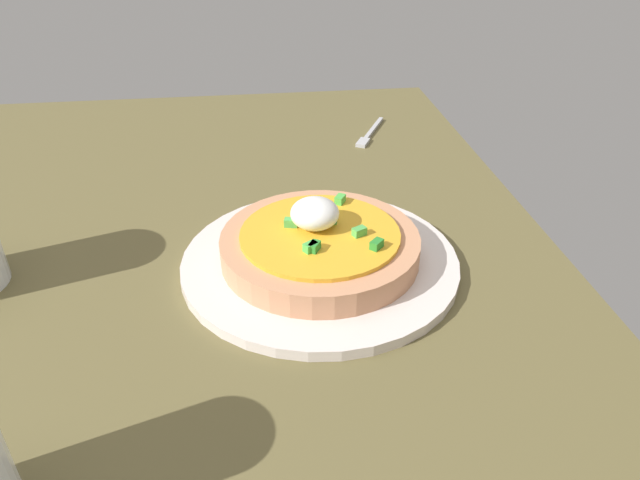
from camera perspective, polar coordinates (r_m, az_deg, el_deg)
dining_table at (r=65.68cm, az=-11.10°, el=-0.28°), size 93.79×73.74×2.43cm
plate at (r=58.28cm, az=-0.00°, el=-2.11°), size 27.16×27.16×1.06cm
pizza at (r=57.19cm, az=-0.02°, el=-0.34°), size 19.34×19.34×5.79cm
fork at (r=89.05cm, az=4.79°, el=10.15°), size 10.82×6.21×0.50cm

